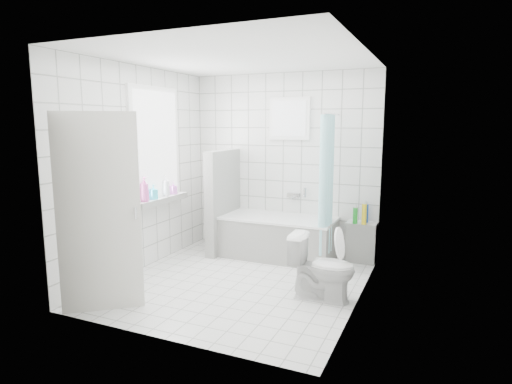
% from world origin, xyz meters
% --- Properties ---
extents(ground, '(3.00, 3.00, 0.00)m').
position_xyz_m(ground, '(0.00, 0.00, 0.00)').
color(ground, white).
rests_on(ground, ground).
extents(ceiling, '(3.00, 3.00, 0.00)m').
position_xyz_m(ceiling, '(0.00, 0.00, 2.60)').
color(ceiling, white).
rests_on(ceiling, ground).
extents(wall_back, '(2.80, 0.02, 2.60)m').
position_xyz_m(wall_back, '(0.00, 1.50, 1.30)').
color(wall_back, white).
rests_on(wall_back, ground).
extents(wall_front, '(2.80, 0.02, 2.60)m').
position_xyz_m(wall_front, '(0.00, -1.50, 1.30)').
color(wall_front, white).
rests_on(wall_front, ground).
extents(wall_left, '(0.02, 3.00, 2.60)m').
position_xyz_m(wall_left, '(-1.40, 0.00, 1.30)').
color(wall_left, white).
rests_on(wall_left, ground).
extents(wall_right, '(0.02, 3.00, 2.60)m').
position_xyz_m(wall_right, '(1.40, 0.00, 1.30)').
color(wall_right, white).
rests_on(wall_right, ground).
extents(window_left, '(0.01, 0.90, 1.40)m').
position_xyz_m(window_left, '(-1.35, 0.30, 1.60)').
color(window_left, white).
rests_on(window_left, wall_left).
extents(window_back, '(0.50, 0.01, 0.50)m').
position_xyz_m(window_back, '(0.10, 1.46, 1.95)').
color(window_back, white).
rests_on(window_back, wall_back).
extents(window_sill, '(0.18, 1.02, 0.08)m').
position_xyz_m(window_sill, '(-1.31, 0.30, 0.86)').
color(window_sill, white).
rests_on(window_sill, wall_left).
extents(door, '(0.65, 0.52, 2.00)m').
position_xyz_m(door, '(-0.93, -1.23, 1.00)').
color(door, silver).
rests_on(door, ground).
extents(bathtub, '(1.58, 0.77, 0.58)m').
position_xyz_m(bathtub, '(0.08, 1.12, 0.29)').
color(bathtub, white).
rests_on(bathtub, ground).
extents(partition_wall, '(0.15, 0.85, 1.50)m').
position_xyz_m(partition_wall, '(-0.78, 1.07, 0.75)').
color(partition_wall, white).
rests_on(partition_wall, ground).
extents(tiled_ledge, '(0.40, 0.24, 0.55)m').
position_xyz_m(tiled_ledge, '(1.19, 1.38, 0.28)').
color(tiled_ledge, white).
rests_on(tiled_ledge, ground).
extents(toilet, '(0.71, 0.43, 0.71)m').
position_xyz_m(toilet, '(1.03, -0.08, 0.35)').
color(toilet, white).
rests_on(toilet, ground).
extents(curtain_rod, '(0.02, 0.80, 0.02)m').
position_xyz_m(curtain_rod, '(0.81, 1.10, 2.00)').
color(curtain_rod, silver).
rests_on(curtain_rod, wall_back).
extents(shower_curtain, '(0.14, 0.48, 1.78)m').
position_xyz_m(shower_curtain, '(0.81, 0.97, 1.10)').
color(shower_curtain, '#48CDD4').
rests_on(shower_curtain, curtain_rod).
extents(tub_faucet, '(0.18, 0.06, 0.06)m').
position_xyz_m(tub_faucet, '(0.18, 1.46, 0.85)').
color(tub_faucet, silver).
rests_on(tub_faucet, wall_back).
extents(sill_bottles, '(0.15, 0.76, 0.32)m').
position_xyz_m(sill_bottles, '(-1.30, 0.18, 1.04)').
color(sill_bottles, silver).
rests_on(sill_bottles, window_sill).
extents(ledge_bottles, '(0.18, 0.19, 0.28)m').
position_xyz_m(ledge_bottles, '(1.20, 1.32, 0.67)').
color(ledge_bottles, yellow).
rests_on(ledge_bottles, tiled_ledge).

